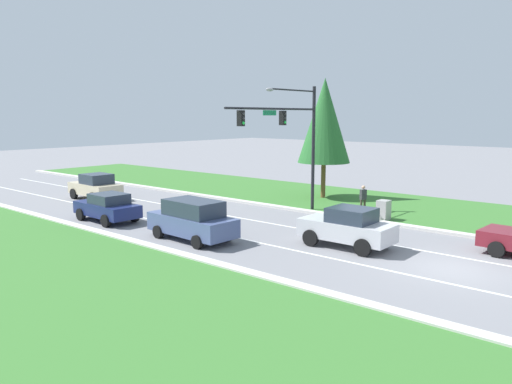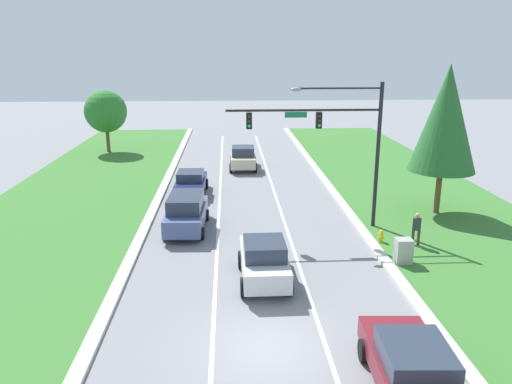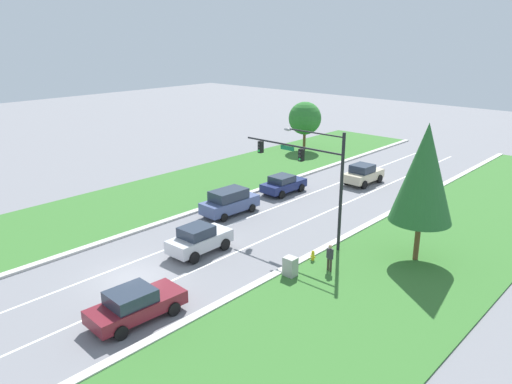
% 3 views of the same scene
% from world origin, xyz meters
% --- Properties ---
extents(ground_plane, '(160.00, 160.00, 0.00)m').
position_xyz_m(ground_plane, '(0.00, 0.00, 0.00)').
color(ground_plane, slate).
extents(curb_strip_right, '(0.50, 90.00, 0.15)m').
position_xyz_m(curb_strip_right, '(5.65, 0.00, 0.07)').
color(curb_strip_right, beige).
rests_on(curb_strip_right, ground_plane).
extents(curb_strip_left, '(0.50, 90.00, 0.15)m').
position_xyz_m(curb_strip_left, '(-5.65, 0.00, 0.07)').
color(curb_strip_left, beige).
rests_on(curb_strip_left, ground_plane).
extents(grass_verge_left, '(10.00, 90.00, 0.08)m').
position_xyz_m(grass_verge_left, '(-10.90, 0.00, 0.04)').
color(grass_verge_left, '#38702D').
rests_on(grass_verge_left, ground_plane).
extents(lane_stripe_inner_left, '(0.14, 81.00, 0.01)m').
position_xyz_m(lane_stripe_inner_left, '(-1.80, 0.00, 0.00)').
color(lane_stripe_inner_left, white).
rests_on(lane_stripe_inner_left, ground_plane).
extents(lane_stripe_inner_right, '(0.14, 81.00, 0.01)m').
position_xyz_m(lane_stripe_inner_right, '(1.80, 0.00, 0.00)').
color(lane_stripe_inner_right, white).
rests_on(lane_stripe_inner_right, ground_plane).
extents(traffic_signal_mast, '(7.81, 0.41, 7.56)m').
position_xyz_m(traffic_signal_mast, '(4.13, 10.87, 5.06)').
color(traffic_signal_mast, black).
rests_on(traffic_signal_mast, ground_plane).
extents(slate_blue_suv, '(2.20, 4.71, 1.92)m').
position_xyz_m(slate_blue_suv, '(-3.42, 11.02, 0.98)').
color(slate_blue_suv, '#475684').
rests_on(slate_blue_suv, ground_plane).
extents(silver_sedan, '(2.04, 4.22, 1.81)m').
position_xyz_m(silver_sedan, '(0.17, 4.78, 0.91)').
color(silver_sedan, silver).
rests_on(silver_sedan, ground_plane).
extents(navy_sedan, '(2.10, 4.22, 1.58)m').
position_xyz_m(navy_sedan, '(-3.66, 17.72, 0.81)').
color(navy_sedan, navy).
rests_on(navy_sedan, ground_plane).
extents(champagne_sedan, '(2.19, 4.23, 1.82)m').
position_xyz_m(champagne_sedan, '(-0.05, 24.72, 0.91)').
color(champagne_sedan, beige).
rests_on(champagne_sedan, ground_plane).
extents(utility_cabinet, '(0.70, 0.60, 1.18)m').
position_xyz_m(utility_cabinet, '(6.35, 6.08, 0.59)').
color(utility_cabinet, '#9E9E99').
rests_on(utility_cabinet, ground_plane).
extents(pedestrian, '(0.43, 0.34, 1.69)m').
position_xyz_m(pedestrian, '(7.65, 8.06, 0.94)').
color(pedestrian, '#42382D').
rests_on(pedestrian, ground_plane).
extents(fire_hydrant, '(0.34, 0.20, 0.70)m').
position_xyz_m(fire_hydrant, '(6.13, 8.55, 0.34)').
color(fire_hydrant, gold).
rests_on(fire_hydrant, ground_plane).
extents(conifer_near_right_tree, '(3.64, 3.64, 8.39)m').
position_xyz_m(conifer_near_right_tree, '(10.64, 12.84, 5.46)').
color(conifer_near_right_tree, brown).
rests_on(conifer_near_right_tree, ground_plane).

